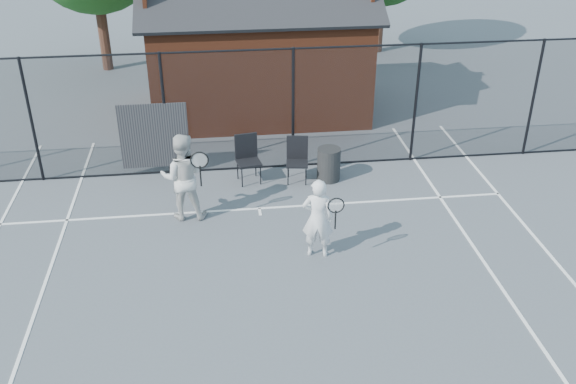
{
  "coord_description": "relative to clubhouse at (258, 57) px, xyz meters",
  "views": [
    {
      "loc": [
        -0.86,
        -9.16,
        7.08
      ],
      "look_at": [
        0.47,
        1.68,
        1.1
      ],
      "focal_mm": 40.0,
      "sensor_mm": 36.0,
      "label": 1
    }
  ],
  "objects": [
    {
      "name": "player_back",
      "position": [
        -2.09,
        -6.13,
        -0.65
      ],
      "size": [
        1.05,
        0.79,
        1.91
      ],
      "color": "silver",
      "rests_on": "ground"
    },
    {
      "name": "chair_right",
      "position": [
        0.5,
        -4.8,
        -1.08
      ],
      "size": [
        0.57,
        0.59,
        1.05
      ],
      "primitive_type": "cube",
      "rotation": [
        0.0,
        0.0,
        -0.14
      ],
      "color": "black",
      "rests_on": "ground"
    },
    {
      "name": "chair_left",
      "position": [
        -0.63,
        -4.69,
        -1.05
      ],
      "size": [
        0.62,
        0.64,
        1.11
      ],
      "primitive_type": "cube",
      "rotation": [
        0.0,
        0.0,
        0.18
      ],
      "color": "black",
      "rests_on": "ground"
    },
    {
      "name": "fence",
      "position": [
        -0.8,
        -4.0,
        -0.16
      ],
      "size": [
        22.04,
        3.0,
        3.0
      ],
      "color": "black",
      "rests_on": "ground"
    },
    {
      "name": "player_front",
      "position": [
        0.47,
        -7.91,
        -0.78
      ],
      "size": [
        0.77,
        0.6,
        1.64
      ],
      "color": "white",
      "rests_on": "ground"
    },
    {
      "name": "clubhouse",
      "position": [
        0.0,
        0.0,
        0.0
      ],
      "size": [
        6.5,
        4.36,
        4.19
      ],
      "color": "maroon",
      "rests_on": "ground"
    },
    {
      "name": "court_lines",
      "position": [
        -0.5,
        -10.32,
        -1.6
      ],
      "size": [
        11.02,
        18.0,
        0.01
      ],
      "color": "white",
      "rests_on": "ground"
    },
    {
      "name": "ground",
      "position": [
        -0.5,
        -9.0,
        -1.61
      ],
      "size": [
        80.0,
        80.0,
        0.0
      ],
      "primitive_type": "plane",
      "color": "#4F555A",
      "rests_on": "ground"
    },
    {
      "name": "waste_bin",
      "position": [
        1.25,
        -4.8,
        -1.21
      ],
      "size": [
        0.66,
        0.66,
        0.8
      ],
      "primitive_type": "cylinder",
      "rotation": [
        0.0,
        0.0,
        0.24
      ],
      "color": "#262626",
      "rests_on": "ground"
    }
  ]
}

